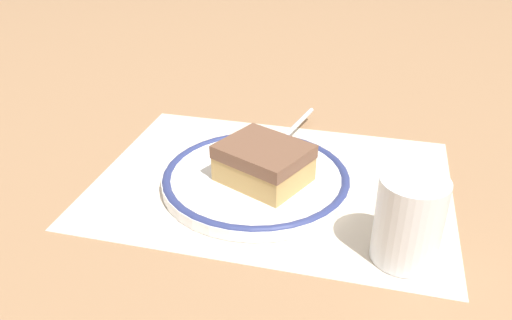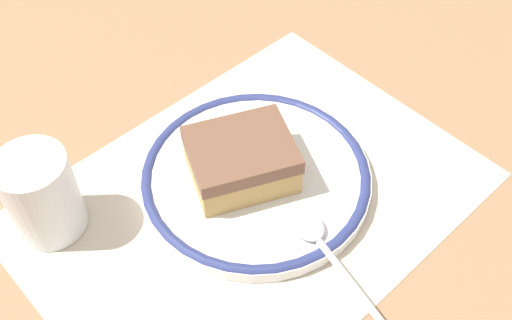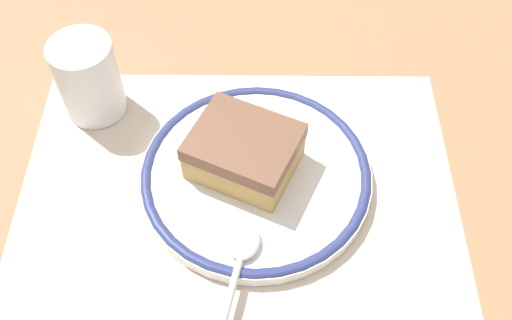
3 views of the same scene
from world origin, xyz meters
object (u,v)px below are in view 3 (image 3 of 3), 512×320
plate (256,175)px  spoon (238,265)px  cup (90,83)px  cake_slice (244,151)px

plate → spoon: 0.10m
spoon → cup: (0.15, -0.19, 0.02)m
spoon → cake_slice: bearing=-91.6°
plate → cup: cup is taller
cake_slice → spoon: cake_slice is taller
cup → plate: bearing=151.4°
cake_slice → cup: bearing=-28.0°
plate → cup: size_ratio=2.55×
cake_slice → plate: bearing=143.8°
plate → cup: (0.17, -0.09, 0.03)m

